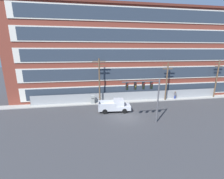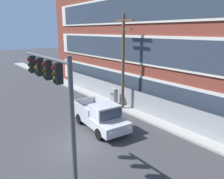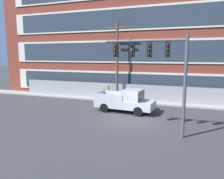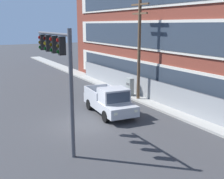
{
  "view_description": "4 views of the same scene",
  "coord_description": "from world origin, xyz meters",
  "px_view_note": "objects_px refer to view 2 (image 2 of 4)",
  "views": [
    {
      "loc": [
        -5.47,
        -20.21,
        9.78
      ],
      "look_at": [
        -1.91,
        2.41,
        3.81
      ],
      "focal_mm": 24.0,
      "sensor_mm": 36.0,
      "label": 1
    },
    {
      "loc": [
        11.09,
        -5.91,
        7.11
      ],
      "look_at": [
        0.07,
        2.56,
        3.35
      ],
      "focal_mm": 35.0,
      "sensor_mm": 36.0,
      "label": 2
    },
    {
      "loc": [
        3.94,
        -15.82,
        5.03
      ],
      "look_at": [
        -2.56,
        2.16,
        2.03
      ],
      "focal_mm": 35.0,
      "sensor_mm": 36.0,
      "label": 3
    },
    {
      "loc": [
        15.71,
        -6.79,
        6.38
      ],
      "look_at": [
        0.02,
        2.01,
        2.2
      ],
      "focal_mm": 45.0,
      "sensor_mm": 36.0,
      "label": 4
    }
  ],
  "objects_px": {
    "utility_pole_near_corner": "(123,59)",
    "traffic_signal_mast": "(54,88)",
    "pickup_truck_silver": "(101,116)",
    "electrical_cabinet": "(114,97)"
  },
  "relations": [
    {
      "from": "pickup_truck_silver",
      "to": "electrical_cabinet",
      "type": "xyz_separation_m",
      "value": [
        -3.52,
        3.98,
        -0.1
      ]
    },
    {
      "from": "pickup_truck_silver",
      "to": "utility_pole_near_corner",
      "type": "height_order",
      "value": "utility_pole_near_corner"
    },
    {
      "from": "traffic_signal_mast",
      "to": "utility_pole_near_corner",
      "type": "xyz_separation_m",
      "value": [
        -5.52,
        8.81,
        0.03
      ]
    },
    {
      "from": "traffic_signal_mast",
      "to": "pickup_truck_silver",
      "type": "distance_m",
      "value": 6.92
    },
    {
      "from": "traffic_signal_mast",
      "to": "utility_pole_near_corner",
      "type": "distance_m",
      "value": 10.4
    },
    {
      "from": "traffic_signal_mast",
      "to": "electrical_cabinet",
      "type": "height_order",
      "value": "traffic_signal_mast"
    },
    {
      "from": "traffic_signal_mast",
      "to": "electrical_cabinet",
      "type": "bearing_deg",
      "value": 127.86
    },
    {
      "from": "utility_pole_near_corner",
      "to": "traffic_signal_mast",
      "type": "bearing_deg",
      "value": -57.92
    },
    {
      "from": "pickup_truck_silver",
      "to": "utility_pole_near_corner",
      "type": "relative_size",
      "value": 0.64
    },
    {
      "from": "traffic_signal_mast",
      "to": "pickup_truck_silver",
      "type": "xyz_separation_m",
      "value": [
        -3.33,
        4.84,
        -3.67
      ]
    }
  ]
}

